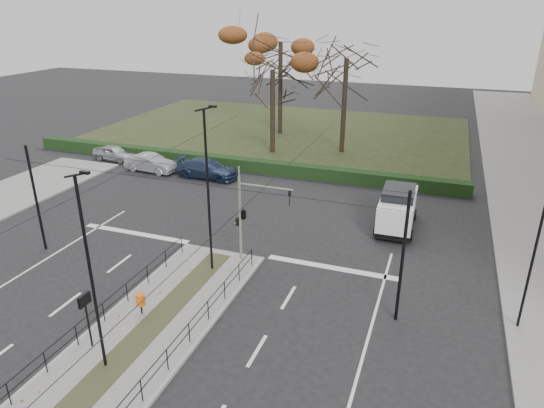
{
  "coord_description": "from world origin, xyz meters",
  "views": [
    {
      "loc": [
        10.53,
        -16.34,
        12.67
      ],
      "look_at": [
        1.99,
        7.21,
        2.32
      ],
      "focal_mm": 32.0,
      "sensor_mm": 36.0,
      "label": 1
    }
  ],
  "objects_px": {
    "streetlamp_sidewalk": "(537,243)",
    "traffic_light": "(245,213)",
    "info_panel": "(85,306)",
    "bare_tree_center": "(346,66)",
    "streetlamp_median_far": "(208,191)",
    "bare_tree_near": "(273,76)",
    "litter_bin": "(140,300)",
    "rust_tree": "(281,42)",
    "white_van": "(397,207)",
    "parked_car_first": "(114,153)",
    "parked_car_second": "(151,163)",
    "parked_car_third": "(207,169)",
    "streetlamp_median_near": "(91,274)"
  },
  "relations": [
    {
      "from": "streetlamp_median_near",
      "to": "white_van",
      "type": "distance_m",
      "value": 18.82
    },
    {
      "from": "streetlamp_median_near",
      "to": "parked_car_third",
      "type": "height_order",
      "value": "streetlamp_median_near"
    },
    {
      "from": "bare_tree_center",
      "to": "bare_tree_near",
      "type": "xyz_separation_m",
      "value": [
        -5.96,
        -2.26,
        -0.88
      ]
    },
    {
      "from": "streetlamp_median_near",
      "to": "streetlamp_sidewalk",
      "type": "bearing_deg",
      "value": 28.15
    },
    {
      "from": "traffic_light",
      "to": "streetlamp_median_near",
      "type": "xyz_separation_m",
      "value": [
        -1.77,
        -9.35,
        1.25
      ]
    },
    {
      "from": "litter_bin",
      "to": "info_panel",
      "type": "height_order",
      "value": "info_panel"
    },
    {
      "from": "parked_car_second",
      "to": "parked_car_first",
      "type": "bearing_deg",
      "value": 76.06
    },
    {
      "from": "bare_tree_near",
      "to": "white_van",
      "type": "bearing_deg",
      "value": -45.05
    },
    {
      "from": "streetlamp_sidewalk",
      "to": "parked_car_first",
      "type": "height_order",
      "value": "streetlamp_sidewalk"
    },
    {
      "from": "info_panel",
      "to": "rust_tree",
      "type": "height_order",
      "value": "rust_tree"
    },
    {
      "from": "info_panel",
      "to": "streetlamp_median_near",
      "type": "bearing_deg",
      "value": -31.18
    },
    {
      "from": "traffic_light",
      "to": "streetlamp_sidewalk",
      "type": "relative_size",
      "value": 0.6
    },
    {
      "from": "streetlamp_sidewalk",
      "to": "rust_tree",
      "type": "height_order",
      "value": "rust_tree"
    },
    {
      "from": "streetlamp_median_near",
      "to": "streetlamp_sidewalk",
      "type": "height_order",
      "value": "streetlamp_median_near"
    },
    {
      "from": "streetlamp_sidewalk",
      "to": "white_van",
      "type": "height_order",
      "value": "streetlamp_sidewalk"
    },
    {
      "from": "streetlamp_median_far",
      "to": "bare_tree_near",
      "type": "distance_m",
      "value": 21.78
    },
    {
      "from": "streetlamp_sidewalk",
      "to": "rust_tree",
      "type": "relative_size",
      "value": 0.63
    },
    {
      "from": "white_van",
      "to": "litter_bin",
      "type": "bearing_deg",
      "value": -125.41
    },
    {
      "from": "streetlamp_median_far",
      "to": "parked_car_first",
      "type": "relative_size",
      "value": 2.16
    },
    {
      "from": "traffic_light",
      "to": "white_van",
      "type": "relative_size",
      "value": 0.95
    },
    {
      "from": "streetlamp_median_far",
      "to": "parked_car_second",
      "type": "xyz_separation_m",
      "value": [
        -11.86,
        12.71,
        -3.69
      ]
    },
    {
      "from": "parked_car_third",
      "to": "streetlamp_median_near",
      "type": "bearing_deg",
      "value": -160.88
    },
    {
      "from": "info_panel",
      "to": "streetlamp_sidewalk",
      "type": "height_order",
      "value": "streetlamp_sidewalk"
    },
    {
      "from": "traffic_light",
      "to": "bare_tree_center",
      "type": "bearing_deg",
      "value": 89.07
    },
    {
      "from": "litter_bin",
      "to": "parked_car_second",
      "type": "xyz_separation_m",
      "value": [
        -10.71,
        17.29,
        -0.12
      ]
    },
    {
      "from": "streetlamp_median_near",
      "to": "bare_tree_near",
      "type": "height_order",
      "value": "bare_tree_near"
    },
    {
      "from": "traffic_light",
      "to": "streetlamp_median_far",
      "type": "distance_m",
      "value": 2.51
    },
    {
      "from": "streetlamp_sidewalk",
      "to": "bare_tree_center",
      "type": "xyz_separation_m",
      "value": [
        -12.66,
        23.38,
        3.75
      ]
    },
    {
      "from": "parked_car_first",
      "to": "white_van",
      "type": "bearing_deg",
      "value": -98.21
    },
    {
      "from": "streetlamp_median_near",
      "to": "bare_tree_near",
      "type": "xyz_separation_m",
      "value": [
        -3.83,
        29.04,
        2.83
      ]
    },
    {
      "from": "streetlamp_sidewalk",
      "to": "traffic_light",
      "type": "bearing_deg",
      "value": 173.7
    },
    {
      "from": "info_panel",
      "to": "bare_tree_center",
      "type": "bearing_deg",
      "value": 83.72
    },
    {
      "from": "litter_bin",
      "to": "info_panel",
      "type": "relative_size",
      "value": 0.41
    },
    {
      "from": "info_panel",
      "to": "parked_car_third",
      "type": "height_order",
      "value": "info_panel"
    },
    {
      "from": "streetlamp_median_far",
      "to": "bare_tree_center",
      "type": "distance_m",
      "value": 23.74
    },
    {
      "from": "info_panel",
      "to": "streetlamp_median_near",
      "type": "relative_size",
      "value": 0.31
    },
    {
      "from": "parked_car_second",
      "to": "bare_tree_center",
      "type": "bearing_deg",
      "value": -47.35
    },
    {
      "from": "streetlamp_median_far",
      "to": "bare_tree_center",
      "type": "xyz_separation_m",
      "value": [
        1.58,
        23.45,
        3.37
      ]
    },
    {
      "from": "streetlamp_median_near",
      "to": "rust_tree",
      "type": "xyz_separation_m",
      "value": [
        -5.46,
        35.86,
        5.2
      ]
    },
    {
      "from": "litter_bin",
      "to": "rust_tree",
      "type": "bearing_deg",
      "value": 98.46
    },
    {
      "from": "streetlamp_median_far",
      "to": "parked_car_second",
      "type": "distance_m",
      "value": 17.77
    },
    {
      "from": "info_panel",
      "to": "streetlamp_sidewalk",
      "type": "xyz_separation_m",
      "value": [
        16.02,
        7.16,
        2.02
      ]
    },
    {
      "from": "bare_tree_center",
      "to": "info_panel",
      "type": "bearing_deg",
      "value": -96.28
    },
    {
      "from": "info_panel",
      "to": "parked_car_second",
      "type": "height_order",
      "value": "info_panel"
    },
    {
      "from": "rust_tree",
      "to": "bare_tree_center",
      "type": "relative_size",
      "value": 1.1
    },
    {
      "from": "info_panel",
      "to": "streetlamp_median_far",
      "type": "height_order",
      "value": "streetlamp_median_far"
    },
    {
      "from": "parked_car_first",
      "to": "parked_car_third",
      "type": "xyz_separation_m",
      "value": [
        9.74,
        -1.29,
        0.07
      ]
    },
    {
      "from": "info_panel",
      "to": "white_van",
      "type": "distance_m",
      "value": 18.61
    },
    {
      "from": "parked_car_first",
      "to": "bare_tree_center",
      "type": "bearing_deg",
      "value": -58.53
    },
    {
      "from": "streetlamp_median_far",
      "to": "rust_tree",
      "type": "distance_m",
      "value": 29.06
    }
  ]
}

